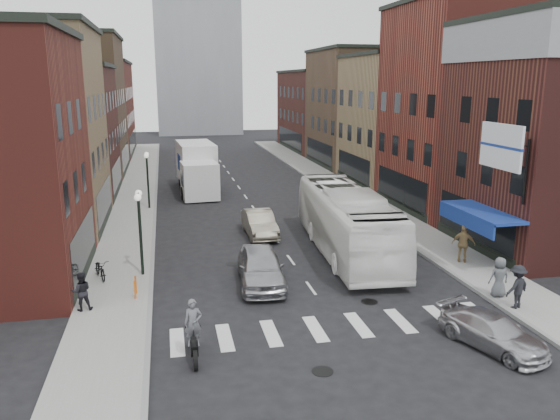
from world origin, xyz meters
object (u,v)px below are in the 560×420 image
object	(u,v)px
streetlamp_near	(139,217)
ped_left_solo	(81,291)
curb_car	(493,332)
ped_right_b	(463,244)
bike_rack	(135,287)
billboard_sign	(502,148)
ped_right_c	(499,277)
parked_bicycle	(100,269)
box_truck	(197,169)
sedan_left_far	(260,223)
sedan_left_near	(261,267)
motorcycle_rider	(194,332)
transit_bus	(346,221)
streetlamp_far	(147,170)
ped_right_a	(517,287)

from	to	relation	value
streetlamp_near	ped_left_solo	distance (m)	4.77
curb_car	ped_right_b	world-z (taller)	ped_right_b
bike_rack	ped_right_b	xyz separation A→B (m)	(15.87, 1.20, 0.56)
billboard_sign	curb_car	world-z (taller)	billboard_sign
billboard_sign	bike_rack	distance (m)	17.14
billboard_sign	ped_right_c	bearing A→B (deg)	-116.56
parked_bicycle	ped_left_solo	size ratio (longest dim) A/B	1.10
billboard_sign	box_truck	size ratio (longest dim) A/B	0.40
streetlamp_near	sedan_left_far	xyz separation A→B (m)	(6.60, 5.85, -2.17)
parked_bicycle	ped_left_solo	bearing A→B (deg)	-113.29
bike_rack	ped_right_b	world-z (taller)	ped_right_b
ped_right_b	streetlamp_near	bearing A→B (deg)	25.73
ped_left_solo	ped_right_b	xyz separation A→B (m)	(17.87, 2.24, 0.17)
bike_rack	parked_bicycle	bearing A→B (deg)	123.28
ped_left_solo	sedan_left_near	bearing A→B (deg)	-177.00
parked_bicycle	sedan_left_near	bearing A→B (deg)	-33.48
bike_rack	ped_right_c	world-z (taller)	ped_right_c
motorcycle_rider	sedan_left_near	bearing A→B (deg)	62.97
billboard_sign	box_truck	world-z (taller)	billboard_sign
streetlamp_near	curb_car	world-z (taller)	streetlamp_near
billboard_sign	box_truck	xyz separation A→B (m)	(-12.19, 23.22, -4.17)
ped_right_b	transit_bus	bearing A→B (deg)	-0.74
curb_car	parked_bicycle	xyz separation A→B (m)	(-14.00, 9.51, 0.02)
sedan_left_far	ped_right_c	world-z (taller)	ped_right_c
bike_rack	streetlamp_near	bearing A→B (deg)	85.76
sedan_left_far	ped_right_b	bearing A→B (deg)	-39.70
curb_car	ped_right_c	xyz separation A→B (m)	(2.68, 3.77, 0.42)
billboard_sign	streetlamp_far	bearing A→B (deg)	132.41
streetlamp_near	ped_left_solo	world-z (taller)	streetlamp_near
transit_bus	parked_bicycle	size ratio (longest dim) A/B	7.22
streetlamp_near	streetlamp_far	distance (m)	14.00
motorcycle_rider	box_truck	bearing A→B (deg)	87.24
motorcycle_rider	ped_right_b	world-z (taller)	motorcycle_rider
streetlamp_far	curb_car	size ratio (longest dim) A/B	1.02
motorcycle_rider	ped_right_c	size ratio (longest dim) A/B	1.25
streetlamp_far	box_truck	distance (m)	6.93
sedan_left_near	streetlamp_far	bearing A→B (deg)	112.92
bike_rack	motorcycle_rider	world-z (taller)	motorcycle_rider
sedan_left_far	billboard_sign	bearing A→B (deg)	-45.58
streetlamp_far	sedan_left_near	distance (m)	17.07
sedan_left_far	parked_bicycle	distance (m)	10.38
ped_right_b	ped_right_c	size ratio (longest dim) A/B	1.12
streetlamp_far	parked_bicycle	size ratio (longest dim) A/B	2.36
ped_left_solo	ped_right_a	world-z (taller)	ped_right_a
curb_car	box_truck	bearing A→B (deg)	85.97
streetlamp_near	streetlamp_far	xyz separation A→B (m)	(0.00, 14.00, 0.00)
streetlamp_near	sedan_left_far	size ratio (longest dim) A/B	0.91
billboard_sign	motorcycle_rider	size ratio (longest dim) A/B	1.73
billboard_sign	ped_right_a	size ratio (longest dim) A/B	2.07
transit_bus	sedan_left_near	size ratio (longest dim) A/B	2.54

